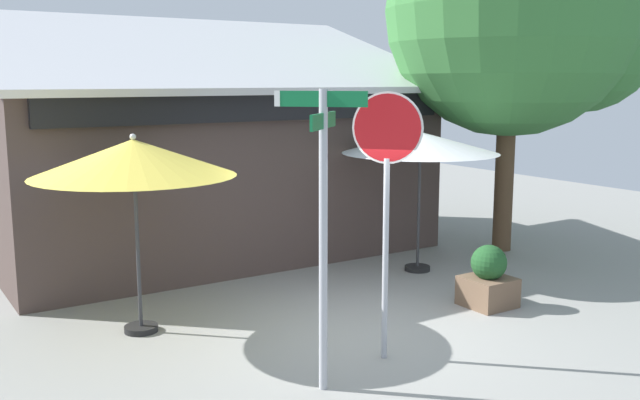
% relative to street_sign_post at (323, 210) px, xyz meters
% --- Properties ---
extents(ground_plane, '(28.00, 28.00, 0.10)m').
position_rel_street_sign_post_xyz_m(ground_plane, '(1.37, 1.09, -2.01)').
color(ground_plane, gray).
extents(cafe_building, '(8.37, 4.85, 4.58)m').
position_rel_street_sign_post_xyz_m(cafe_building, '(1.65, 6.48, -0.26)').
color(cafe_building, '#473833').
rests_on(cafe_building, ground).
extents(street_sign_post, '(0.70, 0.74, 3.19)m').
position_rel_street_sign_post_xyz_m(street_sign_post, '(0.00, 0.00, 0.00)').
color(street_sign_post, '#A8AAB2').
rests_on(street_sign_post, ground).
extents(stop_sign, '(0.54, 0.64, 3.15)m').
position_rel_street_sign_post_xyz_m(stop_sign, '(1.09, 0.33, 0.27)').
color(stop_sign, '#A8AAB2').
rests_on(stop_sign, ground).
extents(patio_umbrella_mustard_left, '(2.60, 2.60, 2.61)m').
position_rel_street_sign_post_xyz_m(patio_umbrella_mustard_left, '(-1.05, 2.78, 0.34)').
color(patio_umbrella_mustard_left, black).
rests_on(patio_umbrella_mustard_left, ground).
extents(patio_umbrella_ivory_center, '(2.67, 2.67, 2.48)m').
position_rel_street_sign_post_xyz_m(patio_umbrella_ivory_center, '(4.01, 3.13, 0.26)').
color(patio_umbrella_ivory_center, black).
rests_on(patio_umbrella_ivory_center, ground).
extents(shade_tree, '(5.08, 4.70, 6.91)m').
position_rel_street_sign_post_xyz_m(shade_tree, '(6.65, 3.31, 2.51)').
color(shade_tree, brown).
rests_on(shade_tree, ground).
extents(sidewalk_planter, '(0.67, 0.67, 0.91)m').
position_rel_street_sign_post_xyz_m(sidewalk_planter, '(3.58, 1.06, -1.56)').
color(sidewalk_planter, brown).
rests_on(sidewalk_planter, ground).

